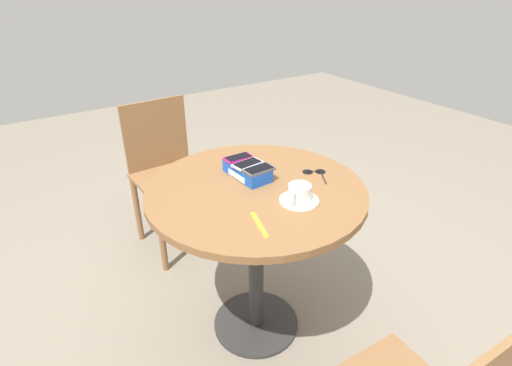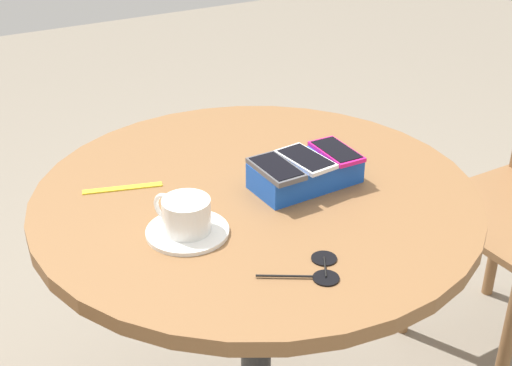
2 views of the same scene
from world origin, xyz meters
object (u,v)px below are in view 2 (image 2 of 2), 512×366
at_px(coffee_cup, 185,214).
at_px(sunglasses, 321,269).
at_px(round_table, 256,250).
at_px(saucer, 188,231).
at_px(phone_magenta, 336,151).
at_px(phone_box, 305,173).
at_px(lanyard_strap, 123,188).
at_px(phone_white, 306,159).
at_px(phone_gray, 276,168).

bearing_deg(coffee_cup, sunglasses, 125.60).
relative_size(round_table, saucer, 5.91).
relative_size(round_table, phone_magenta, 7.34).
xyz_separation_m(phone_box, phone_magenta, (-0.07, 0.00, 0.03)).
bearing_deg(phone_magenta, lanyard_strap, -21.77).
bearing_deg(saucer, coffee_cup, -62.28).
distance_m(phone_white, coffee_cup, 0.29).
bearing_deg(phone_gray, coffee_cup, 11.16).
relative_size(phone_white, phone_gray, 1.05).
distance_m(phone_box, coffee_cup, 0.29).
distance_m(saucer, coffee_cup, 0.04).
height_order(phone_magenta, saucer, phone_magenta).
relative_size(round_table, phone_white, 6.76).
relative_size(phone_box, phone_gray, 1.76).
bearing_deg(phone_white, saucer, 10.59).
height_order(phone_box, phone_magenta, phone_magenta).
relative_size(round_table, phone_gray, 7.08).
relative_size(phone_magenta, phone_gray, 0.96).
relative_size(round_table, coffee_cup, 7.92).
distance_m(lanyard_strap, sunglasses, 0.47).
distance_m(phone_gray, sunglasses, 0.27).
xyz_separation_m(phone_white, lanyard_strap, (0.33, -0.16, -0.06)).
bearing_deg(phone_magenta, coffee_cup, 8.04).
bearing_deg(coffee_cup, saucer, 117.72).
xyz_separation_m(phone_gray, coffee_cup, (0.21, 0.04, -0.02)).
bearing_deg(phone_box, sunglasses, 63.13).
distance_m(phone_box, phone_magenta, 0.08).
relative_size(saucer, lanyard_strap, 0.95).
bearing_deg(sunglasses, lanyard_strap, -64.85).
bearing_deg(round_table, phone_box, 167.74).
relative_size(phone_box, lanyard_strap, 1.40).
distance_m(phone_magenta, saucer, 0.37).
height_order(phone_box, phone_white, phone_white).
relative_size(phone_gray, sunglasses, 0.83).
bearing_deg(phone_magenta, saucer, 8.43).
height_order(phone_white, lanyard_strap, phone_white).
xyz_separation_m(phone_gray, lanyard_strap, (0.26, -0.17, -0.06)).
bearing_deg(phone_box, phone_white, 31.14).
bearing_deg(phone_gray, phone_magenta, -176.50).
bearing_deg(phone_white, round_table, -13.09).
bearing_deg(sunglasses, saucer, -54.32).
height_order(phone_box, lanyard_strap, phone_box).
bearing_deg(phone_box, phone_gray, 7.66).
relative_size(round_table, phone_box, 4.01).
height_order(round_table, saucer, saucer).
height_order(phone_magenta, lanyard_strap, phone_magenta).
height_order(phone_gray, lanyard_strap, phone_gray).
relative_size(phone_white, coffee_cup, 1.17).
distance_m(round_table, coffee_cup, 0.27).
xyz_separation_m(round_table, phone_gray, (-0.03, 0.03, 0.20)).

